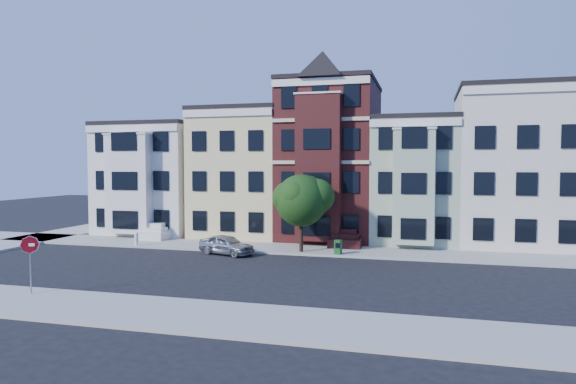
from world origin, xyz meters
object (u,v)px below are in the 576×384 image
(parked_car, at_px, (226,245))
(stop_sign, at_px, (30,261))
(fire_hydrant, at_px, (137,240))
(newspaper_box, at_px, (338,247))
(street_tree, at_px, (301,204))

(parked_car, distance_m, stop_sign, 12.97)
(fire_hydrant, relative_size, stop_sign, 0.25)
(parked_car, relative_size, newspaper_box, 4.16)
(street_tree, distance_m, stop_sign, 16.45)
(street_tree, relative_size, newspaper_box, 6.81)
(stop_sign, bearing_deg, street_tree, 35.48)
(street_tree, distance_m, parked_car, 5.53)
(parked_car, bearing_deg, stop_sign, 178.74)
(street_tree, height_order, parked_car, street_tree)
(street_tree, bearing_deg, fire_hydrant, -177.98)
(stop_sign, bearing_deg, newspaper_box, 28.00)
(parked_car, bearing_deg, street_tree, -53.55)
(parked_car, xyz_separation_m, fire_hydrant, (-7.23, 1.10, -0.13))
(street_tree, height_order, stop_sign, street_tree)
(parked_car, bearing_deg, newspaper_box, -62.51)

